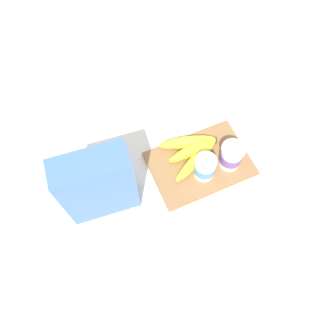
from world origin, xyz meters
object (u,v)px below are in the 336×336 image
Objects in this scene: cutting_board at (200,164)px; yogurt_cup_back at (205,167)px; cereal_box at (99,187)px; banana_bunch at (192,150)px; yogurt_cup_front at (231,156)px.

yogurt_cup_back is at bearing 80.41° from cutting_board.
cereal_box is 3.09× the size of yogurt_cup_back.
cereal_box reaches higher than yogurt_cup_back.
cutting_board is 0.06m from yogurt_cup_back.
yogurt_cup_back is 0.08m from banana_bunch.
cereal_box reaches higher than yogurt_cup_front.
yogurt_cup_back is (0.09, 0.00, -0.00)m from yogurt_cup_front.
cereal_box is at bearing -4.57° from yogurt_cup_front.
cereal_box is (0.30, 0.00, 0.12)m from cutting_board.
yogurt_cup_front is at bearing -178.65° from cereal_box.
cutting_board is 0.10m from yogurt_cup_front.
cereal_box is 0.31m from banana_bunch.
yogurt_cup_back is (-0.30, 0.03, -0.07)m from cereal_box.
yogurt_cup_front is (-0.38, 0.03, -0.07)m from cereal_box.
cutting_board is at bearing -173.20° from cereal_box.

